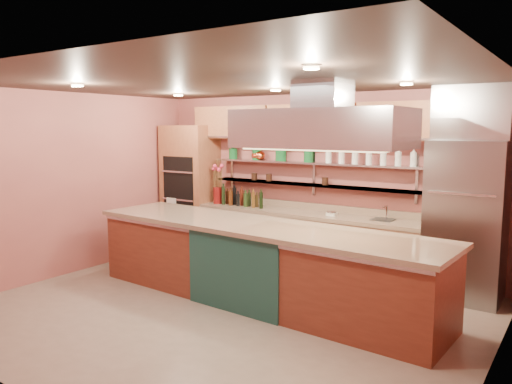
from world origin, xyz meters
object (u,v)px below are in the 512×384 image
Objects in this scene: island at (258,263)px; kitchen_scale at (332,213)px; flower_vase at (218,195)px; refrigerator at (466,221)px; copper_kettle at (260,155)px; green_canister at (280,156)px.

island is 34.06× the size of kitchen_scale.
flower_vase reaches higher than kitchen_scale.
flower_vase is at bearing 155.26° from kitchen_scale.
refrigerator reaches higher than island.
copper_kettle is 0.40m from green_canister.
flower_vase is (-1.92, 1.59, 0.57)m from island.
island is at bearing -66.78° from green_canister.
copper_kettle is (-1.47, 0.22, 0.82)m from kitchen_scale.
green_canister reaches higher than kitchen_scale.
island is (-2.21, -1.58, -0.54)m from refrigerator.
island is 16.73× the size of flower_vase.
refrigerator is 1.93m from kitchen_scale.
refrigerator reaches higher than green_canister.
kitchen_scale is 1.70m from copper_kettle.
island is at bearing -56.91° from copper_kettle.
kitchen_scale is at bearing 82.93° from island.
kitchen_scale is at bearing 0.00° from flower_vase.
island is at bearing -39.67° from flower_vase.
flower_vase is 1.05m from copper_kettle.
green_canister is (-0.78, 1.81, 1.29)m from island.
kitchen_scale is 0.83× the size of green_canister.
green_canister is at bearing 116.47° from island.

